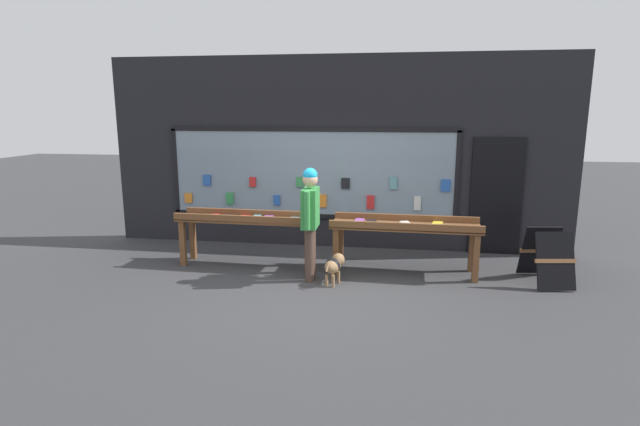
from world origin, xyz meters
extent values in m
plane|color=#38383A|center=(0.00, 0.00, 0.00)|extent=(40.00, 40.00, 0.00)
cube|color=black|center=(0.00, 2.40, 1.78)|extent=(8.63, 0.20, 3.55)
cube|color=gray|center=(-0.46, 2.27, 1.41)|extent=(5.33, 0.03, 1.62)
cube|color=black|center=(-0.46, 2.27, 2.22)|extent=(5.41, 0.06, 0.08)
cube|color=black|center=(-0.46, 2.27, 0.59)|extent=(5.41, 0.06, 0.08)
cube|color=black|center=(-3.12, 2.27, 1.41)|extent=(0.08, 0.06, 1.62)
cube|color=black|center=(2.21, 2.27, 1.41)|extent=(0.08, 0.06, 1.62)
cube|color=orange|center=(-2.88, 2.23, 0.88)|extent=(0.15, 0.03, 0.19)
cube|color=#2659B2|center=(-2.48, 2.23, 1.24)|extent=(0.15, 0.03, 0.21)
cube|color=#338C4C|center=(-2.04, 2.23, 0.89)|extent=(0.15, 0.03, 0.23)
cube|color=red|center=(-1.57, 2.23, 1.22)|extent=(0.12, 0.03, 0.19)
cube|color=#2659B2|center=(-1.11, 2.23, 0.88)|extent=(0.12, 0.03, 0.19)
cube|color=#338C4C|center=(-0.66, 2.23, 1.24)|extent=(0.14, 0.03, 0.19)
cube|color=orange|center=(-0.22, 2.23, 0.89)|extent=(0.15, 0.03, 0.24)
cube|color=black|center=(0.20, 2.23, 1.24)|extent=(0.16, 0.03, 0.20)
cube|color=red|center=(0.67, 2.23, 0.89)|extent=(0.14, 0.03, 0.26)
cube|color=#5999A5|center=(1.08, 2.23, 1.26)|extent=(0.13, 0.03, 0.23)
cube|color=silver|center=(1.53, 2.23, 0.90)|extent=(0.13, 0.03, 0.25)
cube|color=#2659B2|center=(2.01, 2.23, 1.24)|extent=(0.17, 0.03, 0.22)
cube|color=black|center=(2.91, 2.27, 1.05)|extent=(0.90, 0.04, 2.10)
cube|color=brown|center=(-2.37, 0.74, 0.38)|extent=(0.09, 0.09, 0.77)
cube|color=brown|center=(-0.23, 0.69, 0.38)|extent=(0.09, 0.09, 0.77)
cube|color=brown|center=(-2.36, 1.13, 0.38)|extent=(0.09, 0.09, 0.77)
cube|color=brown|center=(-0.22, 1.08, 0.38)|extent=(0.09, 0.09, 0.77)
cube|color=brown|center=(-1.30, 0.91, 0.79)|extent=(2.35, 0.61, 0.04)
cube|color=brown|center=(-1.30, 0.67, 0.85)|extent=(2.34, 0.12, 0.12)
cube|color=brown|center=(-1.29, 1.16, 0.85)|extent=(2.34, 0.12, 0.12)
cube|color=silver|center=(-2.29, 0.94, 0.82)|extent=(0.19, 0.25, 0.03)
cube|color=#2659B2|center=(-2.09, 0.89, 0.82)|extent=(0.20, 0.25, 0.03)
cube|color=red|center=(-1.89, 1.01, 0.82)|extent=(0.16, 0.21, 0.03)
cube|color=black|center=(-1.66, 0.95, 0.82)|extent=(0.20, 0.25, 0.03)
cube|color=red|center=(-1.40, 1.07, 0.81)|extent=(0.20, 0.24, 0.02)
cube|color=#5999A5|center=(-1.15, 1.00, 0.82)|extent=(0.14, 0.20, 0.03)
cube|color=#994CA5|center=(-0.96, 1.01, 0.82)|extent=(0.15, 0.18, 0.03)
cube|color=silver|center=(-0.73, 0.88, 0.82)|extent=(0.18, 0.21, 0.02)
cube|color=#5999A5|center=(-0.53, 1.00, 0.81)|extent=(0.22, 0.25, 0.02)
cube|color=#338C4C|center=(-0.30, 0.78, 0.82)|extent=(0.18, 0.24, 0.02)
cube|color=brown|center=(0.22, 0.67, 0.37)|extent=(0.09, 0.09, 0.75)
cube|color=brown|center=(2.36, 0.62, 0.37)|extent=(0.09, 0.09, 0.75)
cube|color=brown|center=(0.23, 1.20, 0.37)|extent=(0.09, 0.09, 0.75)
cube|color=brown|center=(2.37, 1.15, 0.37)|extent=(0.09, 0.09, 0.75)
cube|color=brown|center=(1.30, 0.91, 0.77)|extent=(2.35, 0.75, 0.04)
cube|color=brown|center=(1.29, 0.60, 0.83)|extent=(2.34, 0.12, 0.12)
cube|color=brown|center=(1.30, 1.23, 0.83)|extent=(2.34, 0.12, 0.12)
cube|color=#2659B2|center=(0.31, 0.77, 0.80)|extent=(0.19, 0.22, 0.03)
cube|color=#994CA5|center=(0.56, 1.05, 0.80)|extent=(0.16, 0.24, 0.03)
cube|color=black|center=(0.75, 1.01, 0.80)|extent=(0.16, 0.23, 0.02)
cube|color=orange|center=(1.06, 0.75, 0.80)|extent=(0.18, 0.22, 0.03)
cube|color=silver|center=(1.30, 0.99, 0.80)|extent=(0.20, 0.25, 0.02)
cube|color=black|center=(1.57, 0.69, 0.80)|extent=(0.16, 0.22, 0.02)
cube|color=yellow|center=(1.80, 1.05, 0.80)|extent=(0.19, 0.25, 0.02)
cube|color=#2659B2|center=(2.09, 0.74, 0.80)|extent=(0.17, 0.21, 0.03)
cube|color=#338C4C|center=(2.33, 0.72, 0.80)|extent=(0.17, 0.22, 0.03)
cylinder|color=#4C382D|center=(-0.13, 0.27, 0.42)|extent=(0.14, 0.14, 0.83)
cylinder|color=#4C382D|center=(-0.13, 0.43, 0.42)|extent=(0.14, 0.14, 0.83)
cube|color=#338C3F|center=(-0.13, 0.35, 1.13)|extent=(0.23, 0.47, 0.59)
cylinder|color=#338C3F|center=(-0.13, 0.05, 1.14)|extent=(0.09, 0.09, 0.56)
cylinder|color=#338C3F|center=(-0.13, 0.64, 1.14)|extent=(0.09, 0.09, 0.56)
sphere|color=tan|center=(-0.13, 0.35, 1.56)|extent=(0.23, 0.23, 0.23)
sphere|color=#19A5E0|center=(-0.13, 0.35, 1.62)|extent=(0.21, 0.21, 0.21)
ellipsoid|color=#99724C|center=(0.23, 0.18, 0.29)|extent=(0.30, 0.39, 0.22)
ellipsoid|color=black|center=(0.23, 0.18, 0.30)|extent=(0.27, 0.26, 0.23)
sphere|color=#99724C|center=(0.29, 0.38, 0.33)|extent=(0.19, 0.19, 0.19)
cylinder|color=#99724C|center=(0.18, -0.01, 0.32)|extent=(0.05, 0.10, 0.12)
cylinder|color=#99724C|center=(0.32, 0.27, 0.09)|extent=(0.04, 0.04, 0.18)
cylinder|color=#99724C|center=(0.21, 0.30, 0.09)|extent=(0.04, 0.04, 0.18)
cylinder|color=#99724C|center=(0.26, 0.07, 0.09)|extent=(0.04, 0.04, 0.18)
cylinder|color=#99724C|center=(0.15, 0.10, 0.09)|extent=(0.04, 0.04, 0.18)
cube|color=black|center=(3.45, 0.48, 0.43)|extent=(0.59, 0.37, 0.82)
cube|color=brown|center=(3.45, 0.48, 0.43)|extent=(0.59, 0.14, 0.07)
cube|color=black|center=(3.36, 1.03, 0.43)|extent=(0.59, 0.37, 0.82)
cube|color=brown|center=(3.36, 1.03, 0.43)|extent=(0.59, 0.14, 0.07)
camera|label=1|loc=(1.13, -6.88, 2.58)|focal=28.00mm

